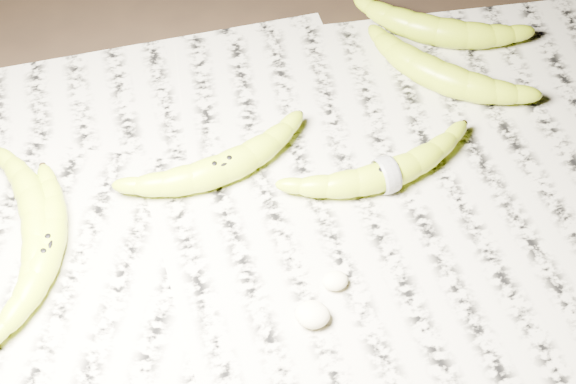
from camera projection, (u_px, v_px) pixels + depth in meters
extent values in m
plane|color=black|center=(311.00, 210.00, 0.87)|extent=(3.00, 3.00, 0.00)
cube|color=#B6B19C|center=(310.00, 213.00, 0.87)|extent=(0.90, 0.70, 0.01)
torus|color=white|center=(386.00, 173.00, 0.87)|extent=(0.01, 0.04, 0.04)
ellipsoid|color=#F4EEBD|center=(311.00, 311.00, 0.78)|extent=(0.03, 0.03, 0.02)
ellipsoid|color=#F4EEBD|center=(314.00, 314.00, 0.78)|extent=(0.03, 0.03, 0.02)
ellipsoid|color=#F4EEBD|center=(335.00, 279.00, 0.80)|extent=(0.03, 0.02, 0.02)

